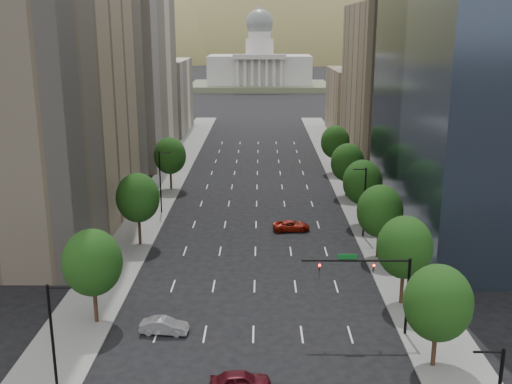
{
  "coord_description": "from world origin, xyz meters",
  "views": [
    {
      "loc": [
        0.61,
        -16.52,
        25.29
      ],
      "look_at": [
        0.1,
        47.24,
        8.0
      ],
      "focal_mm": 42.12,
      "sensor_mm": 36.0,
      "label": 1
    }
  ],
  "objects_px": {
    "capitol": "(260,69)",
    "car_silver": "(164,326)",
    "traffic_signal": "(379,279)",
    "car_maroon": "(240,381)",
    "car_red_far": "(291,226)"
  },
  "relations": [
    {
      "from": "traffic_signal",
      "to": "car_silver",
      "type": "xyz_separation_m",
      "value": [
        -18.18,
        0.15,
        -4.49
      ]
    },
    {
      "from": "capitol",
      "to": "car_silver",
      "type": "distance_m",
      "value": 219.84
    },
    {
      "from": "capitol",
      "to": "car_maroon",
      "type": "distance_m",
      "value": 228.15
    },
    {
      "from": "capitol",
      "to": "car_silver",
      "type": "xyz_separation_m",
      "value": [
        -7.65,
        -219.56,
        -7.89
      ]
    },
    {
      "from": "car_silver",
      "to": "traffic_signal",
      "type": "bearing_deg",
      "value": -85.14
    },
    {
      "from": "car_red_far",
      "to": "traffic_signal",
      "type": "bearing_deg",
      "value": -174.62
    },
    {
      "from": "car_silver",
      "to": "car_red_far",
      "type": "height_order",
      "value": "car_silver"
    },
    {
      "from": "traffic_signal",
      "to": "car_red_far",
      "type": "xyz_separation_m",
      "value": [
        -5.93,
        27.6,
        -4.51
      ]
    },
    {
      "from": "traffic_signal",
      "to": "car_silver",
      "type": "relative_size",
      "value": 2.2
    },
    {
      "from": "capitol",
      "to": "car_silver",
      "type": "relative_size",
      "value": 14.45
    },
    {
      "from": "car_maroon",
      "to": "car_silver",
      "type": "xyz_separation_m",
      "value": [
        -6.83,
        8.45,
        -0.07
      ]
    },
    {
      "from": "capitol",
      "to": "car_silver",
      "type": "bearing_deg",
      "value": -91.99
    },
    {
      "from": "capitol",
      "to": "car_maroon",
      "type": "bearing_deg",
      "value": -90.21
    },
    {
      "from": "capitol",
      "to": "car_maroon",
      "type": "relative_size",
      "value": 13.52
    },
    {
      "from": "traffic_signal",
      "to": "car_red_far",
      "type": "bearing_deg",
      "value": 102.13
    }
  ]
}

